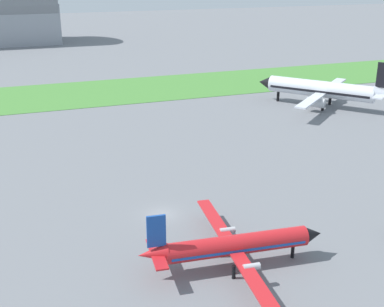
% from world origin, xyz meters
% --- Properties ---
extents(ground_plane, '(600.00, 600.00, 0.00)m').
position_xyz_m(ground_plane, '(0.00, 0.00, 0.00)').
color(ground_plane, slate).
extents(grass_taxiway_strip, '(360.00, 28.00, 0.08)m').
position_xyz_m(grass_taxiway_strip, '(0.00, 69.48, 0.04)').
color(grass_taxiway_strip, '#478438').
rests_on(grass_taxiway_strip, ground_plane).
extents(airplane_foreground_turboprop, '(20.38, 23.77, 7.12)m').
position_xyz_m(airplane_foreground_turboprop, '(3.74, -14.16, 2.60)').
color(airplane_foreground_turboprop, red).
rests_on(airplane_foreground_turboprop, ground_plane).
extents(airplane_parked_jet_far, '(25.59, 26.21, 11.19)m').
position_xyz_m(airplane_parked_jet_far, '(49.17, 38.55, 4.03)').
color(airplane_parked_jet_far, silver).
rests_on(airplane_parked_jet_far, ground_plane).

